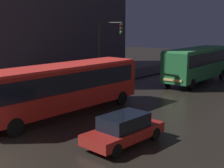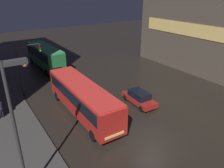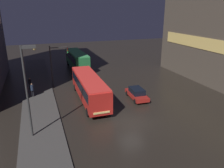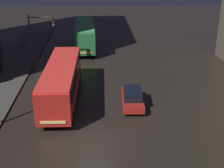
{
  "view_description": "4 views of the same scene",
  "coord_description": "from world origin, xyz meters",
  "px_view_note": "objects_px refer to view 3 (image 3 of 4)",
  "views": [
    {
      "loc": [
        12.0,
        -5.73,
        5.69
      ],
      "look_at": [
        -0.3,
        8.83,
        2.04
      ],
      "focal_mm": 50.0,
      "sensor_mm": 36.0,
      "label": 1
    },
    {
      "loc": [
        -10.88,
        -10.33,
        11.51
      ],
      "look_at": [
        1.02,
        7.58,
        2.16
      ],
      "focal_mm": 35.0,
      "sensor_mm": 36.0,
      "label": 2
    },
    {
      "loc": [
        -8.72,
        -18.54,
        11.25
      ],
      "look_at": [
        0.64,
        8.06,
        1.55
      ],
      "focal_mm": 35.0,
      "sensor_mm": 36.0,
      "label": 3
    },
    {
      "loc": [
        0.35,
        -18.06,
        11.95
      ],
      "look_at": [
        1.54,
        6.42,
        1.66
      ],
      "focal_mm": 50.0,
      "sensor_mm": 36.0,
      "label": 4
    }
  ],
  "objects_px": {
    "pedestrian_mid": "(30,82)",
    "bus_near": "(89,86)",
    "traffic_light_main": "(57,59)",
    "street_lamp_sidewalk": "(28,79)",
    "bus_far": "(77,59)",
    "car_taxi": "(137,93)",
    "pedestrian_near": "(32,89)"
  },
  "relations": [
    {
      "from": "pedestrian_near",
      "to": "street_lamp_sidewalk",
      "type": "relative_size",
      "value": 0.22
    },
    {
      "from": "car_taxi",
      "to": "bus_near",
      "type": "bearing_deg",
      "value": -11.09
    },
    {
      "from": "pedestrian_mid",
      "to": "traffic_light_main",
      "type": "distance_m",
      "value": 5.23
    },
    {
      "from": "pedestrian_mid",
      "to": "bus_near",
      "type": "bearing_deg",
      "value": -138.04
    },
    {
      "from": "car_taxi",
      "to": "pedestrian_mid",
      "type": "xyz_separation_m",
      "value": [
        -13.23,
        8.1,
        0.44
      ]
    },
    {
      "from": "bus_near",
      "to": "pedestrian_near",
      "type": "distance_m",
      "value": 7.8
    },
    {
      "from": "bus_far",
      "to": "street_lamp_sidewalk",
      "type": "distance_m",
      "value": 24.36
    },
    {
      "from": "bus_near",
      "to": "bus_far",
      "type": "distance_m",
      "value": 16.14
    },
    {
      "from": "bus_far",
      "to": "car_taxi",
      "type": "height_order",
      "value": "bus_far"
    },
    {
      "from": "bus_near",
      "to": "street_lamp_sidewalk",
      "type": "distance_m",
      "value": 10.13
    },
    {
      "from": "bus_far",
      "to": "pedestrian_near",
      "type": "distance_m",
      "value": 15.13
    },
    {
      "from": "traffic_light_main",
      "to": "street_lamp_sidewalk",
      "type": "relative_size",
      "value": 0.74
    },
    {
      "from": "pedestrian_near",
      "to": "pedestrian_mid",
      "type": "distance_m",
      "value": 3.11
    },
    {
      "from": "bus_near",
      "to": "traffic_light_main",
      "type": "relative_size",
      "value": 1.87
    },
    {
      "from": "pedestrian_mid",
      "to": "street_lamp_sidewalk",
      "type": "relative_size",
      "value": 0.21
    },
    {
      "from": "pedestrian_near",
      "to": "street_lamp_sidewalk",
      "type": "xyz_separation_m",
      "value": [
        0.11,
        -10.08,
        4.32
      ]
    },
    {
      "from": "bus_near",
      "to": "traffic_light_main",
      "type": "xyz_separation_m",
      "value": [
        -3.03,
        7.62,
        2.14
      ]
    },
    {
      "from": "street_lamp_sidewalk",
      "to": "bus_near",
      "type": "bearing_deg",
      "value": 43.88
    },
    {
      "from": "traffic_light_main",
      "to": "bus_near",
      "type": "bearing_deg",
      "value": -68.35
    },
    {
      "from": "bus_far",
      "to": "car_taxi",
      "type": "bearing_deg",
      "value": 102.69
    },
    {
      "from": "bus_far",
      "to": "bus_near",
      "type": "bearing_deg",
      "value": 83.01
    },
    {
      "from": "bus_far",
      "to": "pedestrian_mid",
      "type": "bearing_deg",
      "value": 45.63
    },
    {
      "from": "bus_far",
      "to": "traffic_light_main",
      "type": "height_order",
      "value": "traffic_light_main"
    },
    {
      "from": "car_taxi",
      "to": "street_lamp_sidewalk",
      "type": "relative_size",
      "value": 0.53
    },
    {
      "from": "bus_far",
      "to": "street_lamp_sidewalk",
      "type": "xyz_separation_m",
      "value": [
        -8.3,
        -22.63,
        3.49
      ]
    },
    {
      "from": "car_taxi",
      "to": "traffic_light_main",
      "type": "height_order",
      "value": "traffic_light_main"
    },
    {
      "from": "pedestrian_near",
      "to": "traffic_light_main",
      "type": "xyz_separation_m",
      "value": [
        3.9,
        4.1,
        2.84
      ]
    },
    {
      "from": "pedestrian_near",
      "to": "bus_far",
      "type": "bearing_deg",
      "value": 115.21
    },
    {
      "from": "street_lamp_sidewalk",
      "to": "pedestrian_mid",
      "type": "bearing_deg",
      "value": 91.8
    },
    {
      "from": "car_taxi",
      "to": "pedestrian_mid",
      "type": "height_order",
      "value": "pedestrian_mid"
    },
    {
      "from": "car_taxi",
      "to": "street_lamp_sidewalk",
      "type": "bearing_deg",
      "value": 24.44
    },
    {
      "from": "pedestrian_near",
      "to": "bus_near",
      "type": "bearing_deg",
      "value": 32.11
    }
  ]
}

